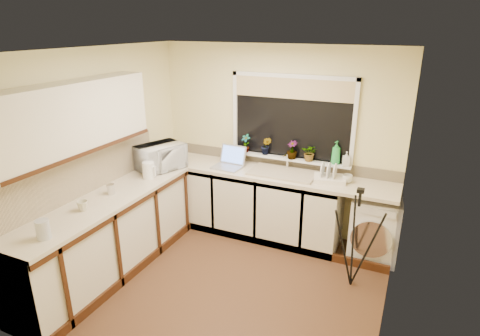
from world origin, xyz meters
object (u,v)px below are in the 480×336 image
(tripod, at_px, (355,239))
(dish_rack, at_px, (330,179))
(plant_d, at_px, (310,153))
(cup_back, at_px, (347,179))
(steel_jar, at_px, (111,189))
(plant_a, at_px, (246,143))
(cup_left, at_px, (83,206))
(microwave, at_px, (161,157))
(soap_bottle_clear, at_px, (346,159))
(kettle, at_px, (149,170))
(plant_c, at_px, (292,150))
(laptop, at_px, (230,161))
(soap_bottle_green, at_px, (336,153))
(washing_machine, at_px, (374,227))
(glass_jug, at_px, (43,229))
(plant_b, at_px, (266,146))

(tripod, bearing_deg, dish_rack, 138.28)
(plant_d, distance_m, cup_back, 0.57)
(steel_jar, bearing_deg, plant_a, 59.48)
(plant_a, height_order, cup_left, plant_a)
(microwave, bearing_deg, soap_bottle_clear, -52.35)
(plant_a, bearing_deg, kettle, -130.10)
(kettle, xyz_separation_m, plant_c, (1.49, 1.00, 0.17))
(microwave, bearing_deg, cup_back, -56.52)
(laptop, distance_m, soap_bottle_green, 1.36)
(washing_machine, bearing_deg, soap_bottle_clear, 155.80)
(plant_d, bearing_deg, cup_back, -17.56)
(microwave, height_order, cup_left, microwave)
(dish_rack, bearing_deg, plant_a, 158.15)
(washing_machine, xyz_separation_m, tripod, (-0.13, -0.69, 0.17))
(microwave, xyz_separation_m, plant_a, (0.90, 0.67, 0.11))
(laptop, distance_m, glass_jug, 2.45)
(washing_machine, bearing_deg, plant_c, 168.19)
(microwave, xyz_separation_m, plant_c, (1.55, 0.66, 0.11))
(washing_machine, xyz_separation_m, laptop, (-1.88, -0.06, 0.58))
(kettle, distance_m, plant_c, 1.80)
(soap_bottle_clear, xyz_separation_m, cup_back, (0.06, -0.16, -0.19))
(washing_machine, bearing_deg, plant_a, 170.67)
(dish_rack, bearing_deg, washing_machine, -8.30)
(plant_b, height_order, cup_left, plant_b)
(dish_rack, bearing_deg, soap_bottle_clear, 41.81)
(plant_c, bearing_deg, soap_bottle_green, 3.31)
(glass_jug, distance_m, plant_c, 2.96)
(glass_jug, distance_m, soap_bottle_clear, 3.34)
(microwave, relative_size, cup_left, 5.27)
(plant_a, xyz_separation_m, plant_c, (0.64, -0.01, -0.01))
(cup_left, bearing_deg, cup_back, 39.10)
(kettle, xyz_separation_m, plant_d, (1.72, 1.00, 0.16))
(glass_jug, distance_m, cup_left, 0.57)
(dish_rack, height_order, plant_c, plant_c)
(kettle, bearing_deg, plant_d, 30.12)
(steel_jar, distance_m, soap_bottle_green, 2.67)
(laptop, distance_m, microwave, 0.90)
(plant_c, xyz_separation_m, plant_d, (0.23, 0.00, -0.01))
(cup_left, bearing_deg, microwave, 90.00)
(plant_a, distance_m, plant_d, 0.87)
(dish_rack, relative_size, tripod, 0.33)
(laptop, bearing_deg, tripod, -15.29)
(kettle, xyz_separation_m, plant_a, (0.85, 1.01, 0.18))
(plant_b, bearing_deg, dish_rack, -13.48)
(dish_rack, distance_m, glass_jug, 3.10)
(glass_jug, bearing_deg, microwave, 93.09)
(steel_jar, height_order, soap_bottle_green, soap_bottle_green)
(microwave, distance_m, plant_d, 1.90)
(steel_jar, bearing_deg, tripod, 15.83)
(washing_machine, xyz_separation_m, steel_jar, (-2.68, -1.42, 0.57))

